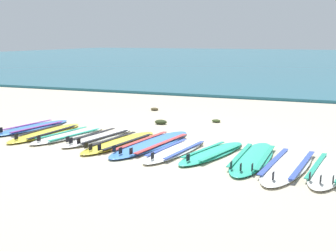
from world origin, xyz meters
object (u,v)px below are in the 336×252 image
(surfboard_1, at_px, (46,133))
(surfboard_3, at_px, (99,137))
(surfboard_5, at_px, (152,144))
(surfboard_0, at_px, (32,127))
(surfboard_7, at_px, (213,153))
(surfboard_10, at_px, (330,169))
(surfboard_6, at_px, (176,150))
(surfboard_9, at_px, (288,165))
(surfboard_8, at_px, (252,158))
(surfboard_4, at_px, (120,142))
(surfboard_2, at_px, (69,135))

(surfboard_1, relative_size, surfboard_3, 1.05)
(surfboard_3, height_order, surfboard_5, same)
(surfboard_0, bearing_deg, surfboard_7, -8.69)
(surfboard_3, bearing_deg, surfboard_10, -8.01)
(surfboard_0, relative_size, surfboard_6, 1.04)
(surfboard_5, bearing_deg, surfboard_10, -9.22)
(surfboard_5, height_order, surfboard_9, same)
(surfboard_8, bearing_deg, surfboard_3, 172.62)
(surfboard_1, bearing_deg, surfboard_5, -1.52)
(surfboard_10, bearing_deg, surfboard_9, 178.97)
(surfboard_3, distance_m, surfboard_9, 3.86)
(surfboard_8, height_order, surfboard_9, same)
(surfboard_0, height_order, surfboard_9, same)
(surfboard_1, relative_size, surfboard_7, 1.07)
(surfboard_6, distance_m, surfboard_9, 2.00)
(surfboard_4, bearing_deg, surfboard_7, -3.65)
(surfboard_4, height_order, surfboard_5, same)
(surfboard_0, bearing_deg, surfboard_5, -7.81)
(surfboard_2, xyz_separation_m, surfboard_7, (3.16, -0.29, 0.00))
(surfboard_5, bearing_deg, surfboard_0, 172.19)
(surfboard_9, xyz_separation_m, surfboard_10, (0.63, -0.01, 0.00))
(surfboard_8, relative_size, surfboard_10, 1.02)
(surfboard_6, distance_m, surfboard_10, 2.62)
(surfboard_4, bearing_deg, surfboard_3, 159.51)
(surfboard_8, bearing_deg, surfboard_7, 174.42)
(surfboard_3, bearing_deg, surfboard_6, -12.70)
(surfboard_8, bearing_deg, surfboard_6, 179.86)
(surfboard_10, bearing_deg, surfboard_4, 174.04)
(surfboard_5, height_order, surfboard_7, same)
(surfboard_10, bearing_deg, surfboard_1, 174.11)
(surfboard_1, height_order, surfboard_7, same)
(surfboard_2, bearing_deg, surfboard_1, 177.95)
(surfboard_7, distance_m, surfboard_9, 1.35)
(surfboard_2, height_order, surfboard_7, same)
(surfboard_5, relative_size, surfboard_7, 1.29)
(surfboard_5, distance_m, surfboard_10, 3.27)
(surfboard_0, relative_size, surfboard_9, 0.87)
(surfboard_2, xyz_separation_m, surfboard_3, (0.67, 0.06, 0.00))
(surfboard_4, distance_m, surfboard_7, 1.89)
(surfboard_0, height_order, surfboard_7, same)
(surfboard_10, bearing_deg, surfboard_7, 171.83)
(surfboard_9, bearing_deg, surfboard_6, 174.18)
(surfboard_3, xyz_separation_m, surfboard_5, (1.22, -0.10, -0.00))
(surfboard_2, bearing_deg, surfboard_3, 4.92)
(surfboard_3, relative_size, surfboard_9, 0.83)
(surfboard_1, xyz_separation_m, surfboard_3, (1.26, 0.04, 0.00))
(surfboard_3, distance_m, surfboard_4, 0.64)
(surfboard_5, height_order, surfboard_8, same)
(surfboard_0, height_order, surfboard_1, same)
(surfboard_6, bearing_deg, surfboard_7, 5.72)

